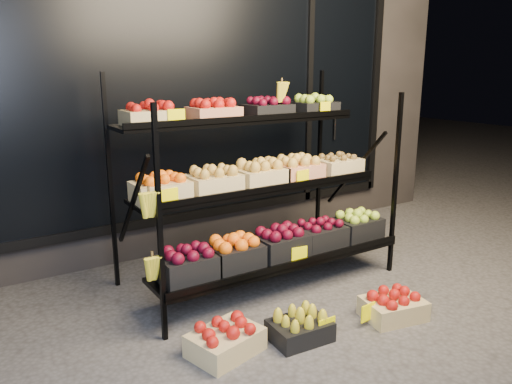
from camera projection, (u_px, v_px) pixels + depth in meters
ground at (308, 309)px, 3.59m from camera, size 24.00×24.00×0.00m
building at (159, 61)px, 5.27m from camera, size 6.00×2.08×3.50m
display_rack at (262, 187)px, 3.88m from camera, size 2.18×1.02×1.69m
tag_floor_a at (327, 333)px, 3.15m from camera, size 0.13×0.01×0.12m
tag_floor_b at (368, 318)px, 3.34m from camera, size 0.13×0.01×0.12m
floor_crate_left at (225, 339)px, 3.02m from camera, size 0.48×0.40×0.21m
floor_crate_midleft at (300, 327)px, 3.17m from camera, size 0.39×0.30×0.19m
floor_crate_midright at (393, 305)px, 3.44m from camera, size 0.45×0.37×0.20m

